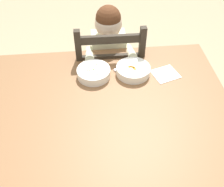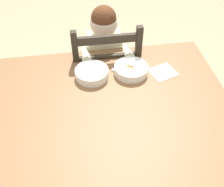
{
  "view_description": "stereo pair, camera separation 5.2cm",
  "coord_description": "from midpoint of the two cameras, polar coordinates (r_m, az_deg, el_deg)",
  "views": [
    {
      "loc": [
        -0.07,
        -0.89,
        1.73
      ],
      "look_at": [
        0.03,
        0.09,
        0.76
      ],
      "focal_mm": 43.73,
      "sensor_mm": 36.0,
      "label": 1
    },
    {
      "loc": [
        -0.12,
        -0.88,
        1.73
      ],
      "look_at": [
        0.03,
        0.09,
        0.76
      ],
      "focal_mm": 43.73,
      "sensor_mm": 36.0,
      "label": 2
    }
  ],
  "objects": [
    {
      "name": "bowl_of_peas",
      "position": [
        1.54,
        -2.88,
        4.4
      ],
      "size": [
        0.19,
        0.19,
        0.05
      ],
      "color": "white",
      "rests_on": "dining_table"
    },
    {
      "name": "spoon",
      "position": [
        1.58,
        2.71,
        4.69
      ],
      "size": [
        0.13,
        0.09,
        0.01
      ],
      "color": "silver",
      "rests_on": "dining_table"
    },
    {
      "name": "dining_table",
      "position": [
        1.42,
        0.26,
        -6.51
      ],
      "size": [
        1.28,
        1.08,
        0.71
      ],
      "color": "brown",
      "rests_on": "ground"
    },
    {
      "name": "child_figure",
      "position": [
        1.83,
        0.2,
        8.22
      ],
      "size": [
        0.32,
        0.31,
        0.97
      ],
      "color": "beige",
      "rests_on": "ground"
    },
    {
      "name": "ground_plane",
      "position": [
        1.95,
        0.2,
        -18.05
      ],
      "size": [
        8.0,
        8.0,
        0.0
      ],
      "primitive_type": "plane",
      "color": "tan"
    },
    {
      "name": "paper_napkin",
      "position": [
        1.6,
        12.01,
        3.99
      ],
      "size": [
        0.17,
        0.16,
        0.0
      ],
      "primitive_type": "cube",
      "rotation": [
        0.0,
        0.0,
        0.31
      ],
      "color": "white",
      "rests_on": "dining_table"
    },
    {
      "name": "dining_chair",
      "position": [
        1.96,
        0.15,
        3.94
      ],
      "size": [
        0.42,
        0.42,
        0.91
      ],
      "color": "#2D261C",
      "rests_on": "ground"
    },
    {
      "name": "bowl_of_carrots",
      "position": [
        1.56,
        5.39,
        4.88
      ],
      "size": [
        0.19,
        0.19,
        0.05
      ],
      "color": "white",
      "rests_on": "dining_table"
    }
  ]
}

